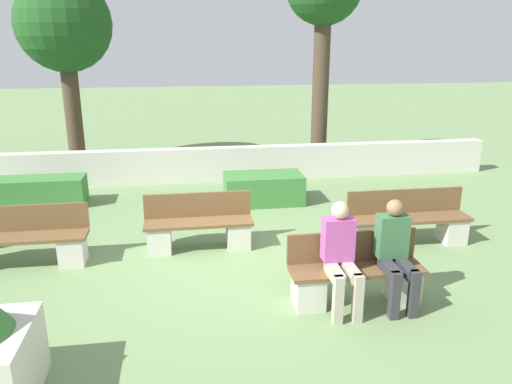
{
  "coord_description": "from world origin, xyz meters",
  "views": [
    {
      "loc": [
        -0.71,
        -6.94,
        3.19
      ],
      "look_at": [
        0.42,
        0.5,
        0.9
      ],
      "focal_mm": 35.0,
      "sensor_mm": 36.0,
      "label": 1
    }
  ],
  "objects_px": {
    "bench_front": "(355,277)",
    "person_seated_woman": "(395,249)",
    "bench_right_side": "(199,229)",
    "bench_back": "(20,244)",
    "person_seated_man": "(341,252)",
    "bench_left_side": "(408,224)",
    "tree_leftmost": "(64,27)"
  },
  "relations": [
    {
      "from": "bench_left_side",
      "to": "person_seated_man",
      "type": "height_order",
      "value": "person_seated_man"
    },
    {
      "from": "bench_front",
      "to": "tree_leftmost",
      "type": "xyz_separation_m",
      "value": [
        -4.81,
        7.87,
        3.16
      ]
    },
    {
      "from": "bench_left_side",
      "to": "tree_leftmost",
      "type": "height_order",
      "value": "tree_leftmost"
    },
    {
      "from": "bench_front",
      "to": "person_seated_man",
      "type": "distance_m",
      "value": 0.51
    },
    {
      "from": "bench_left_side",
      "to": "bench_right_side",
      "type": "relative_size",
      "value": 1.16
    },
    {
      "from": "bench_front",
      "to": "bench_right_side",
      "type": "bearing_deg",
      "value": 133.63
    },
    {
      "from": "person_seated_man",
      "to": "bench_front",
      "type": "bearing_deg",
      "value": 27.93
    },
    {
      "from": "bench_back",
      "to": "tree_leftmost",
      "type": "relative_size",
      "value": 0.41
    },
    {
      "from": "person_seated_man",
      "to": "person_seated_woman",
      "type": "height_order",
      "value": "person_seated_man"
    },
    {
      "from": "bench_back",
      "to": "person_seated_man",
      "type": "height_order",
      "value": "person_seated_man"
    },
    {
      "from": "bench_back",
      "to": "person_seated_woman",
      "type": "relative_size",
      "value": 1.44
    },
    {
      "from": "bench_left_side",
      "to": "bench_back",
      "type": "height_order",
      "value": "same"
    },
    {
      "from": "bench_back",
      "to": "person_seated_man",
      "type": "relative_size",
      "value": 1.43
    },
    {
      "from": "bench_back",
      "to": "person_seated_woman",
      "type": "bearing_deg",
      "value": -27.07
    },
    {
      "from": "bench_front",
      "to": "person_seated_man",
      "type": "xyz_separation_m",
      "value": [
        -0.26,
        -0.14,
        0.42
      ]
    },
    {
      "from": "bench_right_side",
      "to": "bench_back",
      "type": "relative_size",
      "value": 0.88
    },
    {
      "from": "bench_front",
      "to": "bench_left_side",
      "type": "bearing_deg",
      "value": 48.45
    },
    {
      "from": "bench_right_side",
      "to": "person_seated_woman",
      "type": "height_order",
      "value": "person_seated_woman"
    },
    {
      "from": "bench_left_side",
      "to": "person_seated_woman",
      "type": "bearing_deg",
      "value": -114.3
    },
    {
      "from": "bench_right_side",
      "to": "bench_back",
      "type": "distance_m",
      "value": 2.63
    },
    {
      "from": "bench_front",
      "to": "person_seated_woman",
      "type": "relative_size",
      "value": 1.26
    },
    {
      "from": "person_seated_man",
      "to": "tree_leftmost",
      "type": "height_order",
      "value": "tree_leftmost"
    },
    {
      "from": "bench_front",
      "to": "bench_back",
      "type": "xyz_separation_m",
      "value": [
        -4.51,
        1.74,
        0.01
      ]
    },
    {
      "from": "bench_left_side",
      "to": "bench_right_side",
      "type": "height_order",
      "value": "same"
    },
    {
      "from": "bench_left_side",
      "to": "person_seated_woman",
      "type": "xyz_separation_m",
      "value": [
        -1.05,
        -1.81,
        0.4
      ]
    },
    {
      "from": "bench_left_side",
      "to": "person_seated_man",
      "type": "distance_m",
      "value": 2.54
    },
    {
      "from": "bench_front",
      "to": "bench_right_side",
      "type": "relative_size",
      "value": 0.99
    },
    {
      "from": "bench_front",
      "to": "person_seated_man",
      "type": "height_order",
      "value": "person_seated_man"
    },
    {
      "from": "bench_right_side",
      "to": "bench_back",
      "type": "bearing_deg",
      "value": -175.55
    },
    {
      "from": "bench_right_side",
      "to": "bench_back",
      "type": "xyz_separation_m",
      "value": [
        -2.62,
        -0.24,
        0.01
      ]
    },
    {
      "from": "bench_left_side",
      "to": "person_seated_woman",
      "type": "relative_size",
      "value": 1.46
    },
    {
      "from": "person_seated_woman",
      "to": "person_seated_man",
      "type": "bearing_deg",
      "value": 179.9
    }
  ]
}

